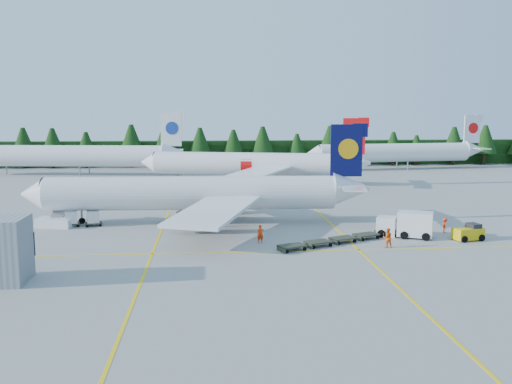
{
  "coord_description": "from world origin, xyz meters",
  "views": [
    {
      "loc": [
        -8.42,
        -59.35,
        13.59
      ],
      "look_at": [
        -2.76,
        10.26,
        3.5
      ],
      "focal_mm": 40.0,
      "sensor_mm": 36.0,
      "label": 1
    }
  ],
  "objects": [
    {
      "name": "ground",
      "position": [
        0.0,
        0.0,
        0.0
      ],
      "size": [
        320.0,
        320.0,
        0.0
      ],
      "primitive_type": "plane",
      "color": "gray",
      "rests_on": "ground"
    },
    {
      "name": "service_truck",
      "position": [
        12.41,
        -0.76,
        1.39
      ],
      "size": [
        6.15,
        4.26,
        2.8
      ],
      "rotation": [
        0.0,
        0.0,
        -0.42
      ],
      "color": "silver",
      "rests_on": "ground"
    },
    {
      "name": "airliner_far_left",
      "position": [
        -38.12,
        62.47,
        4.11
      ],
      "size": [
        44.95,
        9.56,
        13.1
      ],
      "rotation": [
        0.0,
        0.0,
        -0.12
      ],
      "color": "silver",
      "rests_on": "ground"
    },
    {
      "name": "airstairs",
      "position": [
        -26.44,
        8.03,
        0.81
      ],
      "size": [
        4.5,
        6.11,
        3.71
      ],
      "rotation": [
        0.0,
        0.0,
        -0.22
      ],
      "color": "silver",
      "rests_on": "ground"
    },
    {
      "name": "taxi_stripe_a",
      "position": [
        -14.0,
        20.0,
        0.01
      ],
      "size": [
        0.25,
        120.0,
        0.01
      ],
      "primitive_type": "cube",
      "color": "yellow",
      "rests_on": "ground"
    },
    {
      "name": "treeline_hedge",
      "position": [
        0.0,
        82.0,
        3.0
      ],
      "size": [
        220.0,
        4.0,
        6.0
      ],
      "primitive_type": "cube",
      "color": "black",
      "rests_on": "ground"
    },
    {
      "name": "airliner_navy",
      "position": [
        -11.41,
        8.95,
        3.57
      ],
      "size": [
        40.85,
        33.59,
        11.87
      ],
      "rotation": [
        0.0,
        0.0,
        -0.03
      ],
      "color": "silver",
      "rests_on": "ground"
    },
    {
      "name": "airliner_far_right",
      "position": [
        32.72,
        68.53,
        3.88
      ],
      "size": [
        42.52,
        9.08,
        12.39
      ],
      "rotation": [
        0.0,
        0.0,
        0.13
      ],
      "color": "silver",
      "rests_on": "ground"
    },
    {
      "name": "uld_pair",
      "position": [
        -23.49,
        7.94,
        1.01
      ],
      "size": [
        4.76,
        2.11,
        1.5
      ],
      "rotation": [
        0.0,
        0.0,
        0.25
      ],
      "color": "#313728",
      "rests_on": "ground"
    },
    {
      "name": "crew_a",
      "position": [
        -3.33,
        -2.32,
        0.95
      ],
      "size": [
        0.78,
        0.61,
        1.9
      ],
      "primitive_type": "imported",
      "rotation": [
        0.0,
        0.0,
        0.24
      ],
      "color": "red",
      "rests_on": "ground"
    },
    {
      "name": "crew_b",
      "position": [
        9.13,
        -5.17,
        0.97
      ],
      "size": [
        0.96,
        0.76,
        1.95
      ],
      "primitive_type": "imported",
      "rotation": [
        0.0,
        0.0,
        3.17
      ],
      "color": "#E54E04",
      "rests_on": "ground"
    },
    {
      "name": "airliner_red",
      "position": [
        -2.06,
        45.38,
        3.65
      ],
      "size": [
        41.05,
        33.38,
        12.14
      ],
      "rotation": [
        0.0,
        0.0,
        -0.24
      ],
      "color": "silver",
      "rests_on": "ground"
    },
    {
      "name": "taxi_stripe_cross",
      "position": [
        0.0,
        -6.0,
        0.01
      ],
      "size": [
        80.0,
        0.25,
        0.01
      ],
      "primitive_type": "cube",
      "color": "yellow",
      "rests_on": "ground"
    },
    {
      "name": "baggage_tug",
      "position": [
        18.64,
        -2.69,
        0.8
      ],
      "size": [
        3.35,
        2.32,
        1.63
      ],
      "rotation": [
        0.0,
        0.0,
        0.24
      ],
      "color": "gold",
      "rests_on": "ground"
    },
    {
      "name": "dolly_train",
      "position": [
        5.17,
        -2.75,
        0.48
      ],
      "size": [
        14.4,
        8.35,
        0.15
      ],
      "rotation": [
        0.0,
        0.0,
        0.41
      ],
      "color": "#313728",
      "rests_on": "ground"
    },
    {
      "name": "taxi_stripe_b",
      "position": [
        6.0,
        20.0,
        0.01
      ],
      "size": [
        0.25,
        120.0,
        0.01
      ],
      "primitive_type": "cube",
      "color": "yellow",
      "rests_on": "ground"
    },
    {
      "name": "crew_c",
      "position": [
        17.62,
        1.06,
        0.83
      ],
      "size": [
        0.56,
        0.74,
        1.65
      ],
      "primitive_type": "imported",
      "rotation": [
        0.0,
        0.0,
        1.42
      ],
      "color": "#FF3205",
      "rests_on": "ground"
    }
  ]
}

